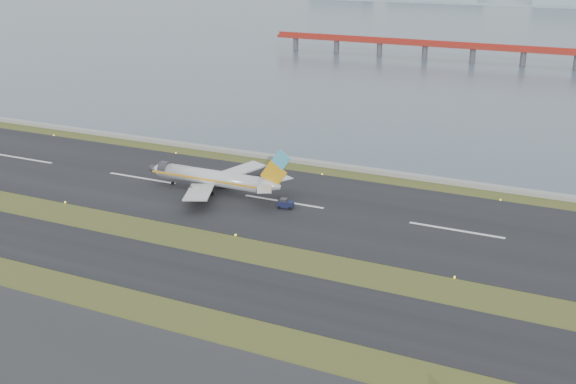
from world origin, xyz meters
name	(u,v)px	position (x,y,z in m)	size (l,w,h in m)	color
ground	(217,250)	(0.00, 0.00, 0.00)	(1000.00, 1000.00, 0.00)	#3A4D1B
taxiway_strip	(182,273)	(0.00, -12.00, 0.05)	(1000.00, 18.00, 0.10)	black
runway_strip	(284,202)	(0.00, 30.00, 0.05)	(1000.00, 45.00, 0.10)	black
seawall	(333,165)	(0.00, 60.00, 0.50)	(1000.00, 2.50, 1.00)	gray
bay_water	(539,22)	(0.00, 460.00, 0.00)	(1400.00, 800.00, 1.30)	#42525F
red_pier	(524,51)	(20.00, 250.00, 7.28)	(260.00, 5.00, 10.20)	#A1261B
airliner	(216,178)	(-17.68, 29.21, 3.46)	(38.52, 32.89, 12.80)	silver
pushback_tug	(285,204)	(2.09, 26.46, 1.12)	(3.98, 2.84, 2.31)	#131736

